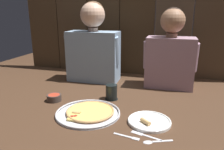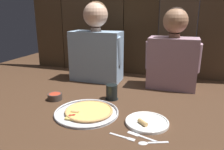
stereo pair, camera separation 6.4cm
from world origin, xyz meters
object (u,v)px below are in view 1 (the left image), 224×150
at_px(diner_right, 170,52).
at_px(dinner_plate, 149,121).
at_px(drinking_glass, 111,92).
at_px(diner_left, 93,45).
at_px(pizza_tray, 89,112).
at_px(dipping_bowl, 54,97).

bearing_deg(diner_right, dinner_plate, -96.94).
bearing_deg(drinking_glass, diner_left, 124.95).
xyz_separation_m(pizza_tray, dinner_plate, (0.35, -0.01, -0.00)).
bearing_deg(dipping_bowl, diner_left, 79.06).
height_order(drinking_glass, dipping_bowl, drinking_glass).
distance_m(dinner_plate, diner_right, 0.69).
bearing_deg(diner_right, drinking_glass, -134.07).
bearing_deg(dipping_bowl, dinner_plate, -11.84).
xyz_separation_m(pizza_tray, diner_left, (-0.19, 0.62, 0.29)).
bearing_deg(dinner_plate, drinking_glass, 136.97).
bearing_deg(diner_right, pizza_tray, -124.44).
xyz_separation_m(dipping_bowl, diner_right, (0.71, 0.50, 0.25)).
xyz_separation_m(drinking_glass, dipping_bowl, (-0.36, -0.13, -0.03)).
relative_size(pizza_tray, drinking_glass, 3.66).
relative_size(dinner_plate, drinking_glass, 2.27).
relative_size(dinner_plate, diner_left, 0.35).
bearing_deg(diner_left, diner_right, -0.06).
relative_size(pizza_tray, diner_left, 0.57).
xyz_separation_m(dipping_bowl, diner_left, (0.10, 0.50, 0.28)).
height_order(diner_left, diner_right, diner_left).
bearing_deg(diner_left, pizza_tray, -72.62).
xyz_separation_m(drinking_glass, diner_left, (-0.26, 0.37, 0.25)).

